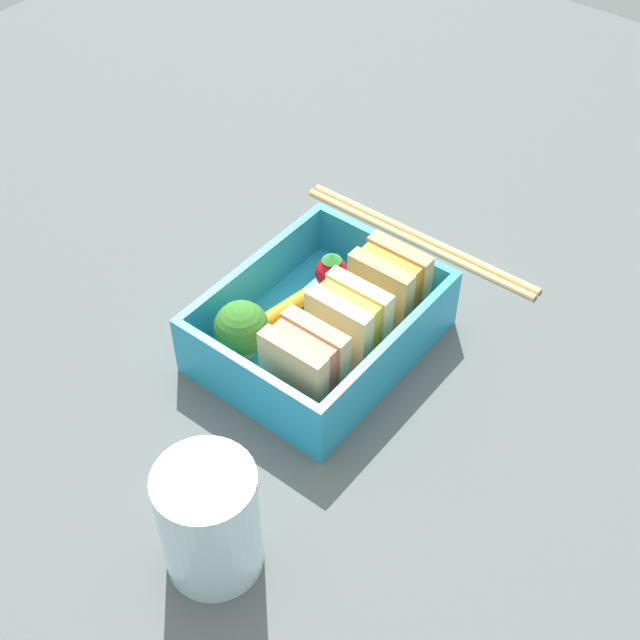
# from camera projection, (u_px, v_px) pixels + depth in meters

# --- Properties ---
(ground_plane) EXTENTS (1.20, 1.20, 0.02)m
(ground_plane) POSITION_uv_depth(u_px,v_px,m) (320.00, 355.00, 0.65)
(ground_plane) COLOR #505656
(bento_tray) EXTENTS (0.16, 0.13, 0.01)m
(bento_tray) POSITION_uv_depth(u_px,v_px,m) (320.00, 340.00, 0.64)
(bento_tray) COLOR #2496C0
(bento_tray) RESTS_ON ground_plane
(bento_rim) EXTENTS (0.16, 0.13, 0.04)m
(bento_rim) POSITION_uv_depth(u_px,v_px,m) (320.00, 316.00, 0.62)
(bento_rim) COLOR #2496C0
(bento_rim) RESTS_ON bento_tray
(sandwich_left) EXTENTS (0.03, 0.05, 0.05)m
(sandwich_left) POSITION_uv_depth(u_px,v_px,m) (389.00, 285.00, 0.63)
(sandwich_left) COLOR tan
(sandwich_left) RESTS_ON bento_tray
(sandwich_center_left) EXTENTS (0.03, 0.05, 0.05)m
(sandwich_center_left) POSITION_uv_depth(u_px,v_px,m) (349.00, 323.00, 0.60)
(sandwich_center_left) COLOR beige
(sandwich_center_left) RESTS_ON bento_tray
(sandwich_center) EXTENTS (0.03, 0.05, 0.05)m
(sandwich_center) POSITION_uv_depth(u_px,v_px,m) (305.00, 365.00, 0.58)
(sandwich_center) COLOR #DDB27B
(sandwich_center) RESTS_ON bento_tray
(strawberry_far_left) EXTENTS (0.03, 0.03, 0.03)m
(strawberry_far_left) POSITION_uv_depth(u_px,v_px,m) (332.00, 272.00, 0.66)
(strawberry_far_left) COLOR red
(strawberry_far_left) RESTS_ON bento_tray
(carrot_stick_far_left) EXTENTS (0.04, 0.02, 0.01)m
(carrot_stick_far_left) POSITION_uv_depth(u_px,v_px,m) (289.00, 306.00, 0.64)
(carrot_stick_far_left) COLOR orange
(carrot_stick_far_left) RESTS_ON bento_tray
(broccoli_floret) EXTENTS (0.04, 0.04, 0.05)m
(broccoli_floret) POSITION_uv_depth(u_px,v_px,m) (242.00, 329.00, 0.60)
(broccoli_floret) COLOR #8EBA5A
(broccoli_floret) RESTS_ON bento_tray
(chopstick_pair) EXTENTS (0.02, 0.22, 0.01)m
(chopstick_pair) POSITION_uv_depth(u_px,v_px,m) (419.00, 237.00, 0.72)
(chopstick_pair) COLOR tan
(chopstick_pair) RESTS_ON ground_plane
(drinking_glass) EXTENTS (0.06, 0.06, 0.08)m
(drinking_glass) POSITION_uv_depth(u_px,v_px,m) (210.00, 521.00, 0.49)
(drinking_glass) COLOR silver
(drinking_glass) RESTS_ON ground_plane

